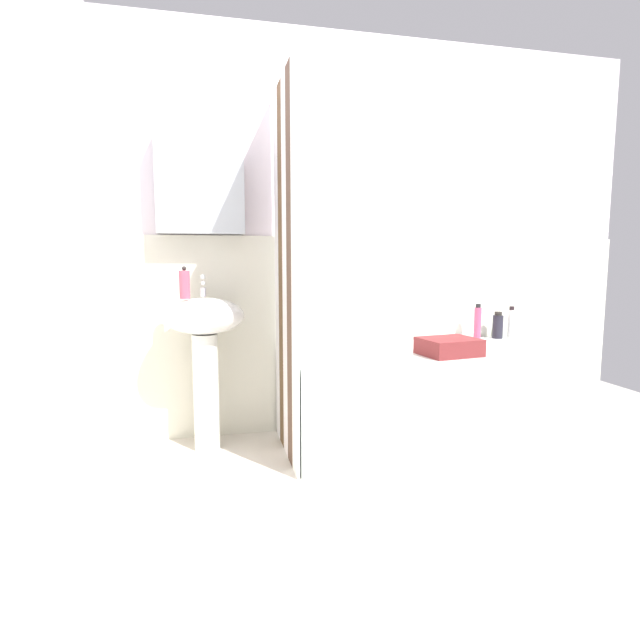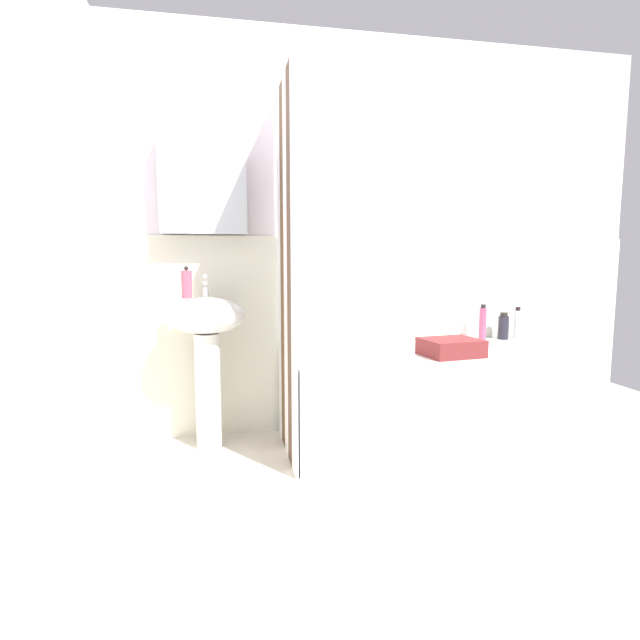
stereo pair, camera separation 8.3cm
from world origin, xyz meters
name	(u,v)px [view 1 (the left image)]	position (x,y,z in m)	size (l,w,h in m)	color
ground_plane	(455,525)	(0.00, 0.00, -0.02)	(4.80, 5.60, 0.04)	beige
wall_back_tiled	(354,247)	(-0.06, 1.26, 1.14)	(3.60, 0.18, 2.40)	silver
wall_left_tiled	(43,245)	(-1.57, 0.34, 1.12)	(0.07, 1.81, 2.40)	silver
sink	(205,339)	(-0.98, 1.03, 0.63)	(0.44, 0.34, 0.85)	white
faucet	(203,286)	(-0.98, 1.11, 0.92)	(0.03, 0.12, 0.12)	silver
soap_dispenser	(185,284)	(-1.08, 1.00, 0.93)	(0.06, 0.06, 0.17)	#CB4D66
bathtub	(427,395)	(0.27, 0.87, 0.27)	(1.63, 0.70, 0.55)	white
shower_curtain	(285,271)	(-0.56, 0.87, 1.00)	(0.01, 0.70, 2.00)	white
shampoo_bottle	(511,323)	(0.99, 1.14, 0.64)	(0.04, 0.04, 0.21)	white
conditioner_bottle	(498,326)	(0.89, 1.14, 0.63)	(0.07, 0.07, 0.17)	#23212C
lotion_bottle	(478,323)	(0.73, 1.13, 0.66)	(0.04, 0.04, 0.23)	#C14368
towel_folded	(449,347)	(0.31, 0.69, 0.59)	(0.29, 0.25, 0.09)	maroon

